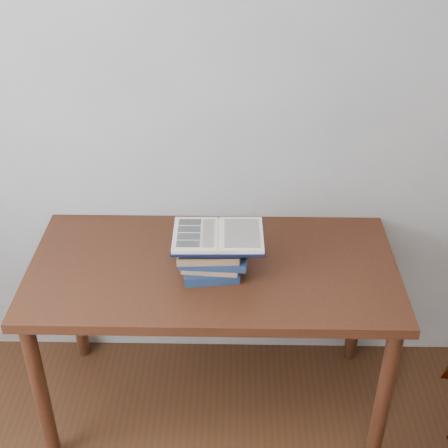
{
  "coord_description": "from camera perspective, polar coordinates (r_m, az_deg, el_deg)",
  "views": [
    {
      "loc": [
        0.1,
        -0.59,
        2.25
      ],
      "look_at": [
        0.06,
        1.33,
        1.0
      ],
      "focal_mm": 50.0,
      "sensor_mm": 36.0,
      "label": 1
    }
  ],
  "objects": [
    {
      "name": "room_shell",
      "position": [
        0.88,
        -11.25,
        -12.69
      ],
      "size": [
        3.54,
        3.54,
        2.62
      ],
      "color": "beige",
      "rests_on": "ground"
    },
    {
      "name": "desk",
      "position": [
        2.52,
        -0.99,
        -5.55
      ],
      "size": [
        1.45,
        0.73,
        0.78
      ],
      "color": "#4B2212",
      "rests_on": "ground"
    },
    {
      "name": "book_stack",
      "position": [
        2.38,
        -1.2,
        -2.99
      ],
      "size": [
        0.27,
        0.21,
        0.15
      ],
      "color": "#18274A",
      "rests_on": "desk"
    },
    {
      "name": "open_book",
      "position": [
        2.34,
        -0.53,
        -1.09
      ],
      "size": [
        0.35,
        0.25,
        0.03
      ],
      "rotation": [
        0.0,
        0.0,
        0.02
      ],
      "color": "black",
      "rests_on": "book_stack"
    }
  ]
}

